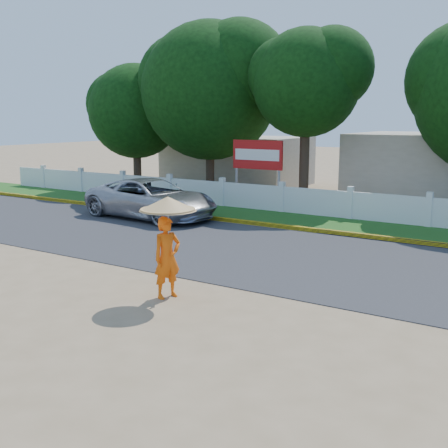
# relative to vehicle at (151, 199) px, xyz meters

# --- Properties ---
(ground) EXTENTS (120.00, 120.00, 0.00)m
(ground) POSITION_rel_vehicle_xyz_m (6.77, -7.18, -0.78)
(ground) COLOR #9E8460
(ground) RESTS_ON ground
(road) EXTENTS (60.00, 7.00, 0.02)m
(road) POSITION_rel_vehicle_xyz_m (6.77, -2.68, -0.77)
(road) COLOR #38383A
(road) RESTS_ON ground
(grass_verge) EXTENTS (60.00, 3.50, 0.03)m
(grass_verge) POSITION_rel_vehicle_xyz_m (6.77, 2.57, -0.77)
(grass_verge) COLOR #2D601E
(grass_verge) RESTS_ON ground
(curb) EXTENTS (40.00, 0.18, 0.16)m
(curb) POSITION_rel_vehicle_xyz_m (6.77, 0.87, -0.70)
(curb) COLOR yellow
(curb) RESTS_ON ground
(fence) EXTENTS (40.00, 0.10, 1.10)m
(fence) POSITION_rel_vehicle_xyz_m (6.77, 4.02, -0.23)
(fence) COLOR silver
(fence) RESTS_ON ground
(building_far) EXTENTS (8.00, 5.00, 2.80)m
(building_far) POSITION_rel_vehicle_xyz_m (-3.23, 11.82, 0.62)
(building_far) COLOR #B7AD99
(building_far) RESTS_ON ground
(vehicle) EXTENTS (5.82, 3.04, 1.56)m
(vehicle) POSITION_rel_vehicle_xyz_m (0.00, 0.00, 0.00)
(vehicle) COLOR #A9ABB1
(vehicle) RESTS_ON ground
(monk_with_parasol) EXTENTS (1.26, 1.26, 2.29)m
(monk_with_parasol) POSITION_rel_vehicle_xyz_m (6.79, -7.52, 0.71)
(monk_with_parasol) COLOR #ED5B0C
(monk_with_parasol) RESTS_ON ground
(billboard) EXTENTS (2.50, 0.13, 2.95)m
(billboard) POSITION_rel_vehicle_xyz_m (1.95, 5.12, 1.36)
(billboard) COLOR gray
(billboard) RESTS_ON ground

